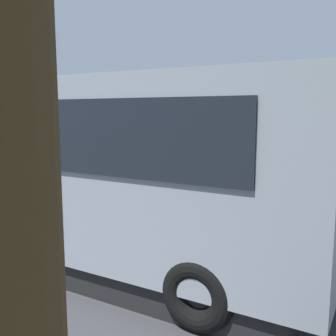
{
  "coord_description": "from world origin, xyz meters",
  "views": [
    {
      "loc": [
        -3.84,
        9.39,
        2.74
      ],
      "look_at": [
        1.9,
        -0.22,
        1.1
      ],
      "focal_mm": 41.03,
      "sensor_mm": 36.0,
      "label": 1
    }
  ],
  "objects_px": {
    "tour_bus": "(56,170)",
    "spectator_centre": "(141,177)",
    "traffic_cone": "(230,180)",
    "spectator_far_left": "(232,195)",
    "parked_motorcycle_silver": "(45,198)",
    "spectator_far_right": "(76,172)",
    "spectator_left": "(186,186)",
    "spectator_right": "(100,175)",
    "stunt_motorcycle": "(178,170)"
  },
  "relations": [
    {
      "from": "tour_bus",
      "to": "spectator_left",
      "type": "bearing_deg",
      "value": -119.68
    },
    {
      "from": "tour_bus",
      "to": "spectator_far_right",
      "type": "xyz_separation_m",
      "value": [
        2.26,
        -2.83,
        -0.62
      ]
    },
    {
      "from": "spectator_far_left",
      "to": "spectator_left",
      "type": "distance_m",
      "value": 1.17
    },
    {
      "from": "tour_bus",
      "to": "spectator_right",
      "type": "bearing_deg",
      "value": -66.68
    },
    {
      "from": "tour_bus",
      "to": "spectator_far_left",
      "type": "xyz_separation_m",
      "value": [
        -2.63,
        -2.49,
        -0.67
      ]
    },
    {
      "from": "spectator_right",
      "to": "spectator_far_left",
      "type": "bearing_deg",
      "value": 179.32
    },
    {
      "from": "spectator_right",
      "to": "stunt_motorcycle",
      "type": "bearing_deg",
      "value": -87.37
    },
    {
      "from": "spectator_left",
      "to": "spectator_right",
      "type": "xyz_separation_m",
      "value": [
        2.56,
        0.04,
        0.04
      ]
    },
    {
      "from": "spectator_left",
      "to": "spectator_centre",
      "type": "xyz_separation_m",
      "value": [
        1.46,
        -0.28,
        0.04
      ]
    },
    {
      "from": "stunt_motorcycle",
      "to": "spectator_right",
      "type": "bearing_deg",
      "value": 92.63
    },
    {
      "from": "spectator_far_right",
      "to": "traffic_cone",
      "type": "height_order",
      "value": "spectator_far_right"
    },
    {
      "from": "parked_motorcycle_silver",
      "to": "stunt_motorcycle",
      "type": "xyz_separation_m",
      "value": [
        -1.02,
        -5.43,
        0.13
      ]
    },
    {
      "from": "parked_motorcycle_silver",
      "to": "stunt_motorcycle",
      "type": "relative_size",
      "value": 1.03
    },
    {
      "from": "tour_bus",
      "to": "spectator_centre",
      "type": "height_order",
      "value": "tour_bus"
    },
    {
      "from": "spectator_right",
      "to": "parked_motorcycle_silver",
      "type": "relative_size",
      "value": 0.89
    },
    {
      "from": "tour_bus",
      "to": "spectator_centre",
      "type": "bearing_deg",
      "value": -90.17
    },
    {
      "from": "spectator_far_right",
      "to": "stunt_motorcycle",
      "type": "xyz_separation_m",
      "value": [
        -0.95,
        -4.32,
        -0.41
      ]
    },
    {
      "from": "spectator_far_left",
      "to": "spectator_far_right",
      "type": "distance_m",
      "value": 4.89
    },
    {
      "from": "tour_bus",
      "to": "spectator_far_left",
      "type": "bearing_deg",
      "value": -136.52
    },
    {
      "from": "spectator_centre",
      "to": "stunt_motorcycle",
      "type": "distance_m",
      "value": 4.52
    },
    {
      "from": "tour_bus",
      "to": "traffic_cone",
      "type": "bearing_deg",
      "value": -93.5
    },
    {
      "from": "spectator_left",
      "to": "traffic_cone",
      "type": "distance_m",
      "value": 5.35
    },
    {
      "from": "tour_bus",
      "to": "parked_motorcycle_silver",
      "type": "bearing_deg",
      "value": -36.52
    },
    {
      "from": "tour_bus",
      "to": "spectator_far_left",
      "type": "distance_m",
      "value": 3.68
    },
    {
      "from": "parked_motorcycle_silver",
      "to": "traffic_cone",
      "type": "relative_size",
      "value": 3.26
    },
    {
      "from": "parked_motorcycle_silver",
      "to": "tour_bus",
      "type": "bearing_deg",
      "value": 143.48
    },
    {
      "from": "spectator_centre",
      "to": "stunt_motorcycle",
      "type": "height_order",
      "value": "spectator_centre"
    },
    {
      "from": "spectator_centre",
      "to": "traffic_cone",
      "type": "xyz_separation_m",
      "value": [
        -0.47,
        -4.93,
        -0.79
      ]
    },
    {
      "from": "spectator_far_left",
      "to": "traffic_cone",
      "type": "relative_size",
      "value": 2.62
    },
    {
      "from": "spectator_far_right",
      "to": "traffic_cone",
      "type": "distance_m",
      "value": 5.7
    },
    {
      "from": "spectator_far_left",
      "to": "parked_motorcycle_silver",
      "type": "bearing_deg",
      "value": 8.87
    },
    {
      "from": "tour_bus",
      "to": "spectator_far_right",
      "type": "bearing_deg",
      "value": -51.41
    },
    {
      "from": "spectator_far_right",
      "to": "traffic_cone",
      "type": "xyz_separation_m",
      "value": [
        -2.73,
        -4.95,
        -0.72
      ]
    },
    {
      "from": "parked_motorcycle_silver",
      "to": "stunt_motorcycle",
      "type": "bearing_deg",
      "value": -100.61
    },
    {
      "from": "parked_motorcycle_silver",
      "to": "traffic_cone",
      "type": "bearing_deg",
      "value": -114.78
    },
    {
      "from": "tour_bus",
      "to": "spectator_far_right",
      "type": "distance_m",
      "value": 3.67
    },
    {
      "from": "spectator_left",
      "to": "spectator_far_right",
      "type": "relative_size",
      "value": 1.02
    },
    {
      "from": "spectator_far_right",
      "to": "tour_bus",
      "type": "bearing_deg",
      "value": 128.59
    },
    {
      "from": "spectator_right",
      "to": "spectator_far_right",
      "type": "relative_size",
      "value": 1.06
    },
    {
      "from": "spectator_left",
      "to": "parked_motorcycle_silver",
      "type": "distance_m",
      "value": 3.92
    },
    {
      "from": "spectator_right",
      "to": "traffic_cone",
      "type": "bearing_deg",
      "value": -106.66
    },
    {
      "from": "spectator_centre",
      "to": "traffic_cone",
      "type": "distance_m",
      "value": 5.02
    },
    {
      "from": "stunt_motorcycle",
      "to": "tour_bus",
      "type": "bearing_deg",
      "value": 100.35
    },
    {
      "from": "spectator_far_left",
      "to": "spectator_centre",
      "type": "height_order",
      "value": "spectator_centre"
    },
    {
      "from": "spectator_centre",
      "to": "spectator_far_right",
      "type": "height_order",
      "value": "spectator_centre"
    },
    {
      "from": "spectator_far_right",
      "to": "parked_motorcycle_silver",
      "type": "bearing_deg",
      "value": 86.6
    },
    {
      "from": "spectator_far_right",
      "to": "stunt_motorcycle",
      "type": "distance_m",
      "value": 4.44
    },
    {
      "from": "traffic_cone",
      "to": "spectator_far_left",
      "type": "bearing_deg",
      "value": 112.12
    },
    {
      "from": "spectator_centre",
      "to": "parked_motorcycle_silver",
      "type": "relative_size",
      "value": 0.89
    },
    {
      "from": "spectator_far_left",
      "to": "spectator_far_right",
      "type": "xyz_separation_m",
      "value": [
        4.88,
        -0.34,
        0.05
      ]
    }
  ]
}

